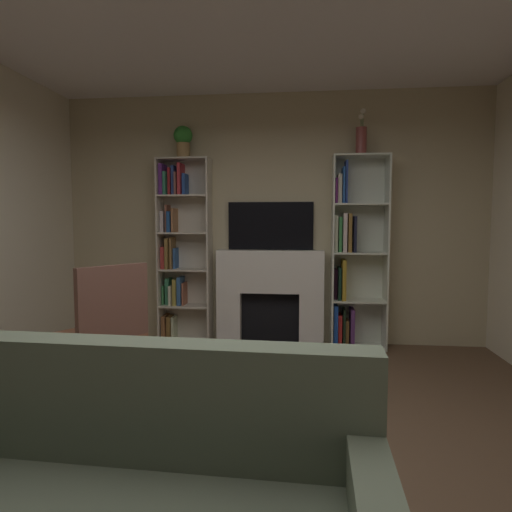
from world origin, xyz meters
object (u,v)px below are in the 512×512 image
bookshelf_left (180,250)px  potted_plant (183,140)px  bookshelf_right (351,258)px  fireplace (270,295)px  tv (271,226)px  vase_with_flowers (361,139)px  armchair (102,331)px

bookshelf_left → potted_plant: bearing=-37.3°
bookshelf_right → fireplace: bearing=179.4°
tv → potted_plant: bearing=-173.0°
bookshelf_right → vase_with_flowers: (0.08, -0.03, 1.28)m
armchair → potted_plant: bearing=81.4°
tv → vase_with_flowers: (0.97, -0.12, 0.93)m
potted_plant → armchair: bearing=-98.6°
fireplace → potted_plant: 2.00m
fireplace → armchair: fireplace is taller
bookshelf_left → bookshelf_right: 1.94m
tv → armchair: 2.23m
tv → vase_with_flowers: 1.35m
vase_with_flowers → armchair: vase_with_flowers is taller
vase_with_flowers → tv: bearing=173.0°
bookshelf_left → vase_with_flowers: 2.35m
potted_plant → bookshelf_left: bearing=142.7°
fireplace → tv: 0.79m
tv → bookshelf_left: bookshelf_left is taller
fireplace → potted_plant: potted_plant is taller
potted_plant → vase_with_flowers: bearing=0.0°
fireplace → vase_with_flowers: bearing=-2.5°
potted_plant → armchair: (-0.24, -1.57, -1.78)m
tv → bookshelf_right: 0.97m
bookshelf_left → armchair: size_ratio=1.98×
fireplace → tv: tv is taller
fireplace → tv: bearing=90.0°
bookshelf_right → armchair: 2.69m
bookshelf_right → potted_plant: bearing=-179.0°
tv → bookshelf_right: bearing=-5.5°
tv → potted_plant: potted_plant is taller
potted_plant → vase_with_flowers: (1.95, 0.00, -0.03)m
bookshelf_left → vase_with_flowers: bearing=-1.4°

